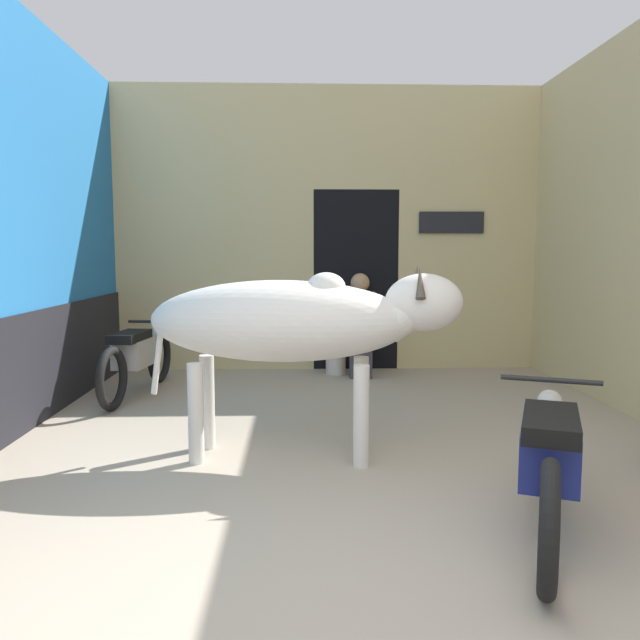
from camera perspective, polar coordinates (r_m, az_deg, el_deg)
The scene contains 8 objects.
ground_plane at distance 2.78m, azimuth 6.49°, elevation -25.93°, with size 30.00×30.00×0.00m, color tan.
wall_left_shopfront at distance 5.56m, azimuth -27.13°, elevation 7.77°, with size 0.25×5.45×3.50m.
wall_back_with_doorway at distance 8.03m, azimuth 1.50°, elevation 6.67°, with size 5.23×0.93×3.50m.
cow at distance 4.41m, azimuth -2.08°, elevation -0.21°, with size 2.24×0.79×1.40m.
motorcycle_near at distance 3.57m, azimuth 20.20°, elevation -11.49°, with size 0.87×1.84×0.72m.
motorcycle_far at distance 6.69m, azimuth -16.34°, elevation -3.17°, with size 0.58×1.87×0.73m.
shopkeeper_seated at distance 7.39m, azimuth 3.68°, elevation -0.19°, with size 0.37×0.34×1.22m.
plastic_stool at distance 7.55m, azimuth 1.44°, elevation -3.38°, with size 0.34×0.34×0.39m.
Camera 1 is at (-0.36, -2.32, 1.48)m, focal length 35.00 mm.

